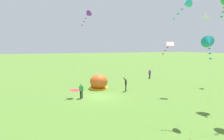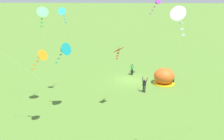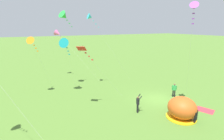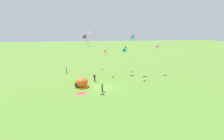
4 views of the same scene
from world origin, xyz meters
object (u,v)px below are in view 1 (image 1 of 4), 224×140
Objects in this scene: popup_tent at (99,82)px; kite_red at (169,46)px; kite_teal at (209,43)px; kite_purple at (88,14)px; kite_cyan at (186,4)px; person_far_back at (81,90)px; person_near_tent at (150,73)px; person_flying_kite at (126,84)px; kite_white at (205,17)px.

popup_tent is 0.41× the size of kite_red.
kite_teal is 0.67× the size of kite_purple.
kite_red is at bearing 153.15° from kite_cyan.
person_near_tent is at bearing 120.33° from person_far_back.
person_flying_kite is 10.53m from kite_purple.
person_near_tent is at bearing 159.26° from kite_red.
kite_cyan reaches higher than person_near_tent.
popup_tent is 12.36m from person_near_tent.
kite_teal is 14.52m from kite_purple.
person_near_tent is 17.12m from person_far_back.
kite_purple is (-4.71, -9.22, 4.06)m from kite_red.
popup_tent is at bearing -133.11° from person_flying_kite.
kite_red is (-5.34, -0.54, -0.26)m from kite_teal.
person_flying_kite is at bearing 46.89° from popup_tent.
kite_purple is at bearing -53.94° from popup_tent.
person_flying_kite is at bearing -48.65° from person_near_tent.
kite_red is at bearing 54.99° from person_flying_kite.
person_far_back is 14.52m from kite_teal.
popup_tent is 5.24m from person_far_back.
person_flying_kite is 0.18× the size of kite_purple.
kite_purple reaches higher than popup_tent.
kite_white reaches higher than kite_red.
popup_tent reaches higher than person_near_tent.
kite_purple is (1.26, -1.73, 9.25)m from popup_tent.
popup_tent reaches higher than person_far_back.
person_near_tent is 13.26m from kite_white.
person_far_back is 0.16× the size of kite_purple.
person_far_back is at bearing -38.88° from popup_tent.
popup_tent is at bearing 141.12° from person_far_back.
popup_tent is 9.50m from kite_purple.
person_far_back is at bearing -59.67° from person_near_tent.
kite_cyan is at bearing 8.88° from person_flying_kite.
kite_white is at bearing 82.06° from popup_tent.
kite_white is at bearing 91.96° from person_flying_kite.
kite_teal is 0.63× the size of kite_white.
kite_purple is at bearing -117.06° from kite_red.
person_far_back is at bearing -28.96° from kite_purple.
popup_tent is 0.28× the size of kite_cyan.
popup_tent is at bearing -159.49° from kite_cyan.
kite_white is at bearing 86.59° from kite_purple.
kite_teal is 13.41m from kite_white.
kite_cyan is at bearing -79.87° from kite_teal.
kite_teal is at bearing 5.79° from kite_red.
kite_red is 0.63× the size of kite_purple.
kite_teal is (11.31, 8.04, 5.45)m from popup_tent.
person_far_back is 12.13m from kite_red.
kite_red is at bearing 80.04° from person_far_back.
kite_cyan reaches higher than kite_red.
popup_tent is 19.80m from kite_white.
kite_teal reaches higher than person_far_back.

